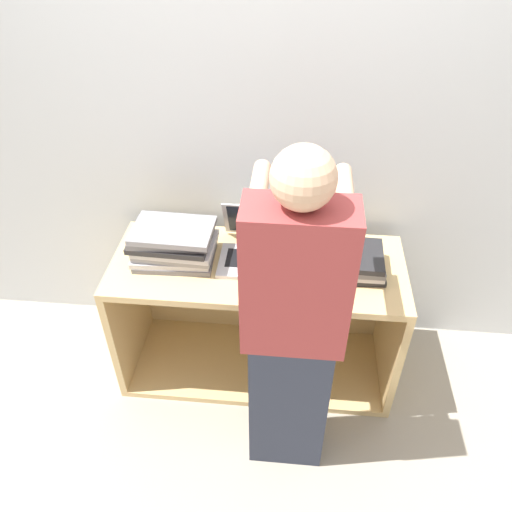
% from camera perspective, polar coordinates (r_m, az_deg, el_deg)
% --- Properties ---
extents(ground_plane, '(12.00, 12.00, 0.00)m').
position_cam_1_polar(ground_plane, '(2.79, -0.41, -16.84)').
color(ground_plane, '#9E9384').
extents(wall_back, '(8.00, 0.05, 2.40)m').
position_cam_1_polar(wall_back, '(2.51, 1.07, 12.85)').
color(wall_back, silver).
rests_on(wall_back, ground_plane).
extents(cart, '(1.43, 0.58, 0.75)m').
position_cam_1_polar(cart, '(2.73, 0.32, -5.98)').
color(cart, tan).
rests_on(cart, ground_plane).
extents(laptop_open, '(0.37, 0.36, 0.25)m').
position_cam_1_polar(laptop_open, '(2.43, 0.33, 0.92)').
color(laptop_open, '#B7B7BC').
rests_on(laptop_open, cart).
extents(laptop_stack_left, '(0.40, 0.28, 0.19)m').
position_cam_1_polar(laptop_stack_left, '(2.42, -9.40, 1.42)').
color(laptop_stack_left, slate).
rests_on(laptop_stack_left, cart).
extents(laptop_stack_right, '(0.40, 0.27, 0.11)m').
position_cam_1_polar(laptop_stack_right, '(2.39, 9.88, -0.49)').
color(laptop_stack_right, '#232326').
rests_on(laptop_stack_right, cart).
extents(person, '(0.40, 0.53, 1.63)m').
position_cam_1_polar(person, '(2.01, 4.23, -8.66)').
color(person, '#2D3342').
rests_on(person, ground_plane).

